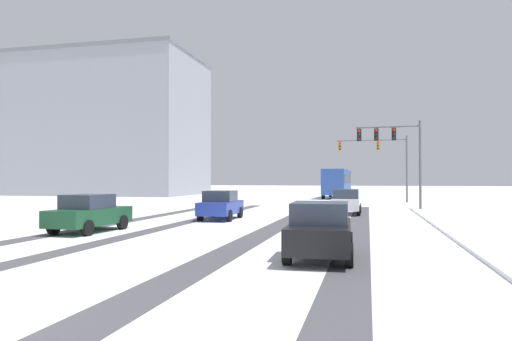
% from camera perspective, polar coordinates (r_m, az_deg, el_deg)
% --- Properties ---
extents(wheel_track_left_lane, '(1.06, 34.89, 0.01)m').
position_cam_1_polar(wheel_track_left_lane, '(21.71, 12.29, -7.04)').
color(wheel_track_left_lane, '#4C4C51').
rests_on(wheel_track_left_lane, ground).
extents(wheel_track_right_lane, '(0.95, 34.89, 0.01)m').
position_cam_1_polar(wheel_track_right_lane, '(23.62, -9.87, -6.56)').
color(wheel_track_right_lane, '#4C4C51').
rests_on(wheel_track_right_lane, ground).
extents(wheel_track_center, '(1.02, 34.89, 0.01)m').
position_cam_1_polar(wheel_track_center, '(25.13, -16.89, -6.20)').
color(wheel_track_center, '#4C4C51').
rests_on(wheel_track_center, ground).
extents(wheel_track_oncoming, '(1.15, 34.89, 0.01)m').
position_cam_1_polar(wheel_track_oncoming, '(22.12, 2.34, -6.95)').
color(wheel_track_oncoming, '#4C4C51').
rests_on(wheel_track_oncoming, ground).
extents(sidewalk_kerb_right, '(4.00, 34.89, 0.12)m').
position_cam_1_polar(sidewalk_kerb_right, '(20.75, 27.76, -7.07)').
color(sidewalk_kerb_right, white).
rests_on(sidewalk_kerb_right, ground).
extents(traffic_signal_far_right, '(6.82, 0.43, 6.50)m').
position_cam_1_polar(traffic_signal_far_right, '(47.54, 15.05, 1.90)').
color(traffic_signal_far_right, '#56565B').
rests_on(traffic_signal_far_right, ground).
extents(traffic_signal_near_right, '(4.61, 0.51, 6.50)m').
position_cam_1_polar(traffic_signal_near_right, '(35.64, 16.49, 2.97)').
color(traffic_signal_near_right, '#56565B').
rests_on(traffic_signal_near_right, ground).
extents(car_white_lead, '(1.85, 4.11, 1.62)m').
position_cam_1_polar(car_white_lead, '(30.77, 10.95, -3.74)').
color(car_white_lead, silver).
rests_on(car_white_lead, ground).
extents(car_blue_second, '(1.97, 4.17, 1.62)m').
position_cam_1_polar(car_blue_second, '(26.41, -4.31, -4.21)').
color(car_blue_second, '#233899').
rests_on(car_blue_second, ground).
extents(car_dark_green_third, '(1.97, 4.17, 1.62)m').
position_cam_1_polar(car_dark_green_third, '(21.42, -19.68, -4.90)').
color(car_dark_green_third, '#194C2D').
rests_on(car_dark_green_third, ground).
extents(car_black_fourth, '(1.96, 4.16, 1.62)m').
position_cam_1_polar(car_black_fourth, '(13.69, 7.87, -7.20)').
color(car_black_fourth, black).
rests_on(car_black_fourth, ground).
extents(bus_oncoming, '(2.94, 11.08, 3.38)m').
position_cam_1_polar(bus_oncoming, '(56.76, 9.88, -1.30)').
color(bus_oncoming, '#284793').
rests_on(bus_oncoming, ground).
extents(office_building_far_left_block, '(27.44, 16.09, 19.91)m').
position_cam_1_polar(office_building_far_left_block, '(71.95, -17.93, 5.16)').
color(office_building_far_left_block, '#9399A3').
rests_on(office_building_far_left_block, ground).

